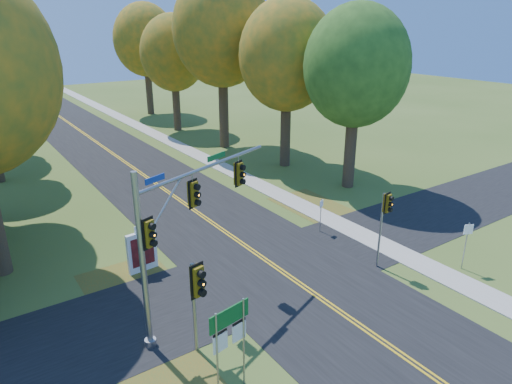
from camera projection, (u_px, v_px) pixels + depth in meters
ground at (304, 287)px, 20.91m from camera, size 160.00×160.00×0.00m
road_main at (304, 287)px, 20.91m from camera, size 8.00×160.00×0.02m
road_cross at (278, 269)px, 22.45m from camera, size 60.00×6.00×0.02m
centerline_left at (303, 287)px, 20.85m from camera, size 0.10×160.00×0.01m
centerline_right at (306, 286)px, 20.95m from camera, size 0.10×160.00×0.01m
sidewalk_east at (394, 251)px, 24.18m from camera, size 1.60×160.00×0.06m
leaf_patch_w_near at (136, 292)px, 20.55m from camera, size 4.00×6.00×0.00m
leaf_patch_e at (325, 212)px, 29.14m from camera, size 3.50×8.00×0.00m
tree_e_a at (356, 67)px, 30.81m from camera, size 7.20×7.20×12.73m
tree_e_b at (287, 56)px, 35.61m from camera, size 7.60×7.60×13.33m
tree_e_c at (222, 30)px, 40.68m from camera, size 8.80×8.80×15.79m
tree_e_d at (174, 53)px, 48.29m from camera, size 7.00×7.00×12.32m
tree_e_e at (145, 40)px, 56.86m from camera, size 7.80×7.80×13.74m
traffic_mast at (179, 222)px, 17.01m from camera, size 7.11×3.14×6.89m
east_signal_pole at (386, 212)px, 21.51m from camera, size 0.46×0.53×3.98m
ped_signal_pole at (197, 288)px, 15.82m from camera, size 0.58×0.68×3.73m
route_sign_cluster at (230, 332)px, 14.19m from camera, size 1.54×0.32×3.34m
info_kiosk at (142, 252)px, 21.98m from camera, size 1.49×0.33×2.05m
reg_sign_e_north at (321, 210)px, 25.95m from camera, size 0.37×0.16×2.02m
reg_sign_e_south at (467, 238)px, 21.90m from camera, size 0.44×0.23×2.47m
reg_sign_w at (140, 239)px, 21.72m from camera, size 0.46×0.16×2.47m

